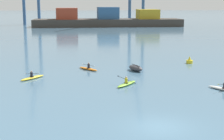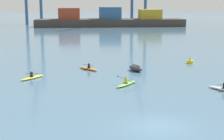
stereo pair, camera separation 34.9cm
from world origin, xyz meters
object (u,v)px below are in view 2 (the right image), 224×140
(kayak_white, at_px, (223,89))
(container_barge, at_px, (109,20))
(kayak_yellow, at_px, (32,77))
(capsized_dinghy, at_px, (136,68))
(channel_buoy, at_px, (190,61))
(kayak_orange, at_px, (88,68))
(kayak_lime, at_px, (126,84))

(kayak_white, bearing_deg, container_barge, 91.47)
(kayak_yellow, height_order, kayak_white, same)
(capsized_dinghy, relative_size, kayak_white, 0.89)
(capsized_dinghy, bearing_deg, channel_buoy, 27.97)
(channel_buoy, distance_m, kayak_orange, 14.74)
(kayak_lime, bearing_deg, kayak_orange, 112.65)
(capsized_dinghy, distance_m, kayak_orange, 6.02)
(kayak_white, bearing_deg, kayak_orange, 137.16)
(kayak_orange, bearing_deg, channel_buoy, 12.64)
(capsized_dinghy, xyz_separation_m, kayak_orange, (-5.88, 1.29, -0.18))
(channel_buoy, xyz_separation_m, kayak_white, (-1.70, -14.98, -0.19))
(container_barge, bearing_deg, channel_buoy, -87.03)
(kayak_yellow, distance_m, kayak_orange, 7.89)
(kayak_yellow, relative_size, kayak_orange, 0.99)
(kayak_white, height_order, kayak_orange, kayak_orange)
(kayak_white, distance_m, kayak_lime, 9.57)
(channel_buoy, relative_size, kayak_white, 0.31)
(kayak_white, bearing_deg, channel_buoy, 83.52)
(kayak_orange, bearing_deg, capsized_dinghy, -12.39)
(channel_buoy, distance_m, kayak_lime, 16.05)
(kayak_white, height_order, kayak_lime, same)
(capsized_dinghy, xyz_separation_m, channel_buoy, (8.51, 4.52, 0.01))
(kayak_orange, height_order, kayak_lime, kayak_orange)
(channel_buoy, distance_m, kayak_yellow, 22.23)
(container_barge, distance_m, capsized_dinghy, 84.01)
(container_barge, relative_size, channel_buoy, 54.11)
(container_barge, height_order, channel_buoy, container_barge)
(kayak_orange, xyz_separation_m, kayak_lime, (3.62, -8.67, 0.00))
(container_barge, relative_size, capsized_dinghy, 19.17)
(kayak_white, bearing_deg, kayak_yellow, 159.38)
(kayak_lime, bearing_deg, kayak_white, -18.80)
(container_barge, relative_size, kayak_yellow, 18.02)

